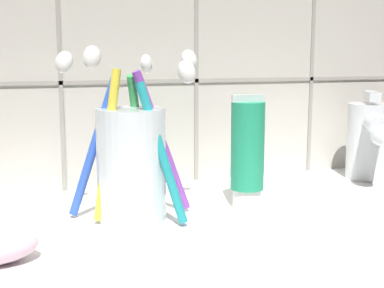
{
  "coord_description": "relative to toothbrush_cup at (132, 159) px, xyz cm",
  "views": [
    {
      "loc": [
        -22.53,
        -46.88,
        18.52
      ],
      "look_at": [
        -5.0,
        1.94,
        9.95
      ],
      "focal_mm": 50.0,
      "sensor_mm": 36.0,
      "label": 1
    }
  ],
  "objects": [
    {
      "name": "sink_counter",
      "position": [
        10.39,
        -4.93,
        -7.25
      ],
      "size": [
        69.44,
        39.21,
        2.0
      ],
      "primitive_type": "cube",
      "color": "white",
      "rests_on": "ground"
    },
    {
      "name": "tile_wall_backsplash",
      "position": [
        10.39,
        14.91,
        11.93
      ],
      "size": [
        79.44,
        1.72,
        40.33
      ],
      "color": "#B7B2A8",
      "rests_on": "ground"
    },
    {
      "name": "toothbrush_cup",
      "position": [
        0.0,
        0.0,
        0.0
      ],
      "size": [
        15.03,
        12.92,
        17.59
      ],
      "color": "silver",
      "rests_on": "sink_counter"
    },
    {
      "name": "toothpaste_tube",
      "position": [
        12.84,
        -0.09,
        -0.13
      ],
      "size": [
        3.83,
        3.65,
        12.45
      ],
      "color": "white",
      "rests_on": "sink_counter"
    },
    {
      "name": "sink_faucet",
      "position": [
        34.17,
        6.51,
        -0.56
      ],
      "size": [
        8.14,
        11.22,
        11.83
      ],
      "rotation": [
        0.0,
        0.0,
        -2.08
      ],
      "color": "silver",
      "rests_on": "sink_counter"
    }
  ]
}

